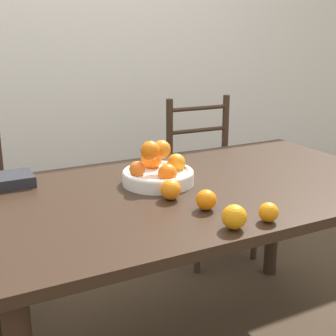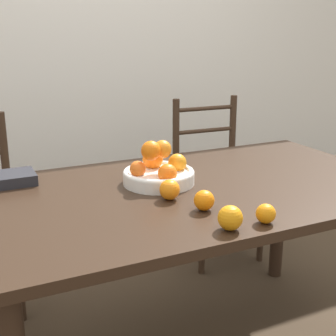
% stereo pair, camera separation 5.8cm
% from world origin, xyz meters
% --- Properties ---
extents(wall_back, '(8.00, 0.06, 2.60)m').
position_xyz_m(wall_back, '(0.00, 1.52, 1.30)').
color(wall_back, silver).
rests_on(wall_back, ground_plane).
extents(dining_table, '(1.62, 0.92, 0.74)m').
position_xyz_m(dining_table, '(0.00, 0.00, 0.64)').
color(dining_table, black).
rests_on(dining_table, ground_plane).
extents(fruit_bowl, '(0.27, 0.27, 0.17)m').
position_xyz_m(fruit_bowl, '(-0.10, 0.09, 0.79)').
color(fruit_bowl, white).
rests_on(fruit_bowl, dining_table).
extents(orange_loose_0, '(0.06, 0.06, 0.06)m').
position_xyz_m(orange_loose_0, '(0.03, -0.39, 0.77)').
color(orange_loose_0, orange).
rests_on(orange_loose_0, dining_table).
extents(orange_loose_1, '(0.07, 0.07, 0.07)m').
position_xyz_m(orange_loose_1, '(-0.09, -0.22, 0.77)').
color(orange_loose_1, orange).
rests_on(orange_loose_1, dining_table).
extents(orange_loose_2, '(0.07, 0.07, 0.07)m').
position_xyz_m(orange_loose_2, '(-0.14, -0.08, 0.77)').
color(orange_loose_2, orange).
rests_on(orange_loose_2, dining_table).
extents(orange_loose_3, '(0.07, 0.07, 0.07)m').
position_xyz_m(orange_loose_3, '(-0.09, -0.39, 0.78)').
color(orange_loose_3, orange).
rests_on(orange_loose_3, dining_table).
extents(chair_right, '(0.44, 0.42, 0.92)m').
position_xyz_m(chair_right, '(0.57, 0.78, 0.45)').
color(chair_right, '#382619').
rests_on(chair_right, ground_plane).
extents(book_stack, '(0.22, 0.15, 0.04)m').
position_xyz_m(book_stack, '(-0.64, 0.33, 0.76)').
color(book_stack, '#232328').
rests_on(book_stack, dining_table).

